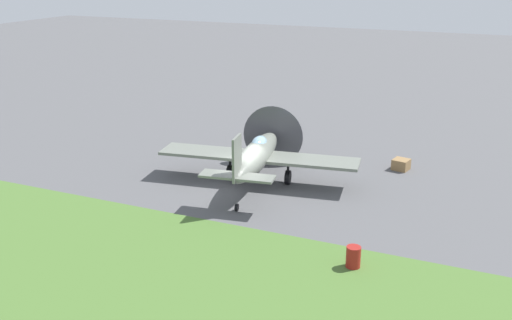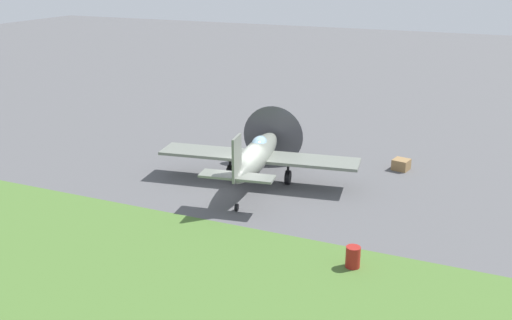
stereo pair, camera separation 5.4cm
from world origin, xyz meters
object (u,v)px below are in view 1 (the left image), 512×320
airplane_lead (257,155)px  ground_crew_chief (277,130)px  supply_crate (401,164)px  fuel_drum (353,257)px

airplane_lead → ground_crew_chief: airplane_lead is taller
supply_crate → airplane_lead: bearing=-141.3°
airplane_lead → fuel_drum: airplane_lead is taller
fuel_drum → supply_crate: bearing=91.8°
ground_crew_chief → supply_crate: size_ratio=1.92×
airplane_lead → ground_crew_chief: size_ratio=6.55×
ground_crew_chief → supply_crate: 9.04m
airplane_lead → ground_crew_chief: bearing=94.7°
airplane_lead → fuel_drum: bearing=-52.5°
fuel_drum → ground_crew_chief: bearing=121.9°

